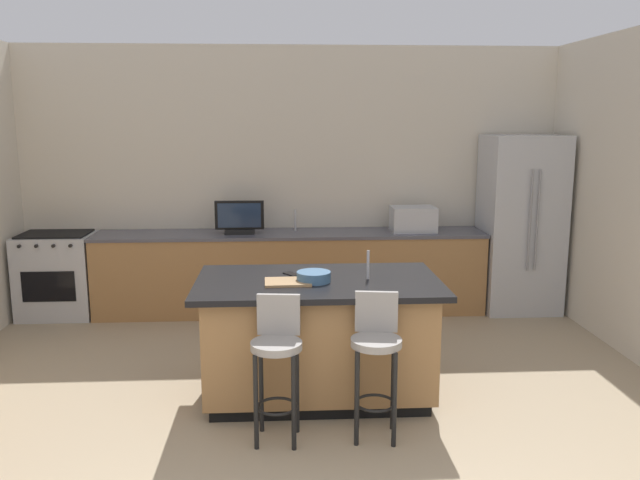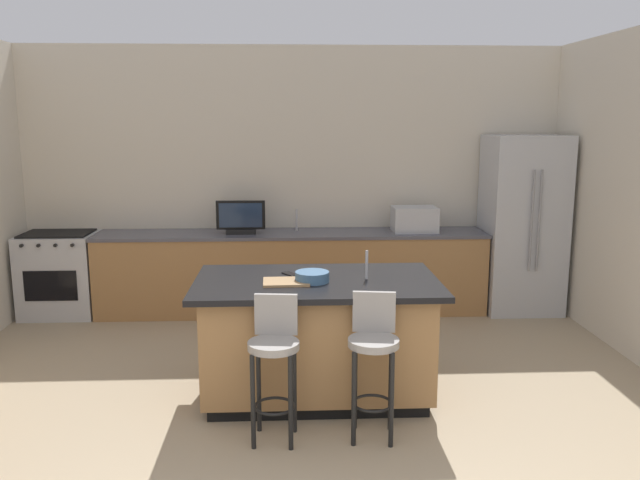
# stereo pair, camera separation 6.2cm
# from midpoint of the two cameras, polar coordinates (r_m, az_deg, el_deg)

# --- Properties ---
(wall_back) EXTENTS (6.49, 0.12, 2.91)m
(wall_back) POSITION_cam_midpoint_polar(r_m,az_deg,el_deg) (7.38, -2.78, 5.47)
(wall_back) COLOR beige
(wall_back) RESTS_ON ground_plane
(counter_back) EXTENTS (4.25, 0.62, 0.90)m
(counter_back) POSITION_cam_midpoint_polar(r_m,az_deg,el_deg) (7.17, -2.83, -2.85)
(counter_back) COLOR #9E7042
(counter_back) RESTS_ON ground_plane
(kitchen_island) EXTENTS (1.84, 1.08, 0.93)m
(kitchen_island) POSITION_cam_midpoint_polar(r_m,az_deg,el_deg) (5.01, -0.52, -8.53)
(kitchen_island) COLOR black
(kitchen_island) RESTS_ON ground_plane
(refrigerator) EXTENTS (0.82, 0.73, 1.95)m
(refrigerator) POSITION_cam_midpoint_polar(r_m,az_deg,el_deg) (7.49, 17.00, 1.36)
(refrigerator) COLOR #B7BABF
(refrigerator) RESTS_ON ground_plane
(range_oven) EXTENTS (0.78, 0.63, 0.92)m
(range_oven) POSITION_cam_midpoint_polar(r_m,az_deg,el_deg) (7.58, -22.30, -2.86)
(range_oven) COLOR #B7BABF
(range_oven) RESTS_ON ground_plane
(microwave) EXTENTS (0.48, 0.36, 0.27)m
(microwave) POSITION_cam_midpoint_polar(r_m,az_deg,el_deg) (7.19, 7.94, 1.84)
(microwave) COLOR #B7BABF
(microwave) RESTS_ON counter_back
(tv_monitor) EXTENTS (0.52, 0.16, 0.36)m
(tv_monitor) POSITION_cam_midpoint_polar(r_m,az_deg,el_deg) (7.02, -7.35, 1.87)
(tv_monitor) COLOR black
(tv_monitor) RESTS_ON counter_back
(sink_faucet_back) EXTENTS (0.02, 0.02, 0.24)m
(sink_faucet_back) POSITION_cam_midpoint_polar(r_m,az_deg,el_deg) (7.16, -2.44, 1.76)
(sink_faucet_back) COLOR #B2B2B7
(sink_faucet_back) RESTS_ON counter_back
(sink_faucet_island) EXTENTS (0.02, 0.02, 0.22)m
(sink_faucet_island) POSITION_cam_midpoint_polar(r_m,az_deg,el_deg) (4.89, 3.89, -2.19)
(sink_faucet_island) COLOR #B2B2B7
(sink_faucet_island) RESTS_ON kitchen_island
(bar_stool_left) EXTENTS (0.34, 0.35, 0.97)m
(bar_stool_left) POSITION_cam_midpoint_polar(r_m,az_deg,el_deg) (4.35, -4.22, -10.14)
(bar_stool_left) COLOR gray
(bar_stool_left) RESTS_ON ground_plane
(bar_stool_right) EXTENTS (0.34, 0.36, 0.98)m
(bar_stool_right) POSITION_cam_midpoint_polar(r_m,az_deg,el_deg) (4.39, 4.54, -9.87)
(bar_stool_right) COLOR gray
(bar_stool_right) RESTS_ON ground_plane
(fruit_bowl) EXTENTS (0.25, 0.25, 0.08)m
(fruit_bowl) POSITION_cam_midpoint_polar(r_m,az_deg,el_deg) (4.81, -0.93, -3.25)
(fruit_bowl) COLOR #3F668C
(fruit_bowl) RESTS_ON kitchen_island
(cell_phone) EXTENTS (0.14, 0.16, 0.01)m
(cell_phone) POSITION_cam_midpoint_polar(r_m,az_deg,el_deg) (5.04, -2.86, -3.02)
(cell_phone) COLOR black
(cell_phone) RESTS_ON kitchen_island
(cutting_board) EXTENTS (0.35, 0.27, 0.02)m
(cutting_board) POSITION_cam_midpoint_polar(r_m,az_deg,el_deg) (4.79, -3.22, -3.71)
(cutting_board) COLOR #A87F51
(cutting_board) RESTS_ON kitchen_island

